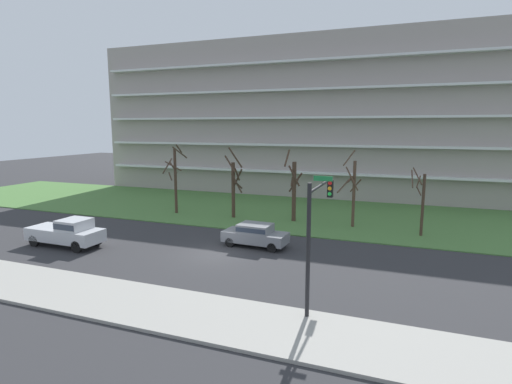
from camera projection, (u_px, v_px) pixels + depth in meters
The scene contains 12 objects.
ground at pixel (214, 254), 25.90m from camera, with size 160.00×160.00×0.00m, color #2D2D30.
sidewalk_curb_near at pixel (136, 303), 18.50m from camera, with size 80.00×4.00×0.15m, color #99968E.
grass_lawn_strip at pixel (279, 211), 38.82m from camera, with size 80.00×16.00×0.08m, color #477238.
apartment_building at pixel (314, 119), 50.50m from camera, with size 52.42×13.39×18.18m.
tree_far_left at pixel (175, 177), 37.31m from camera, with size 1.97×1.89×6.53m.
tree_left at pixel (234, 185), 35.56m from camera, with size 1.56×1.76×6.39m.
tree_center at pixel (294, 188), 34.28m from camera, with size 1.35×1.41×6.18m.
tree_right at pixel (353, 190), 32.32m from camera, with size 1.86×2.00×6.23m.
tree_far_right at pixel (421, 201), 29.60m from camera, with size 1.05×1.73×5.14m.
sedan_gray_near_left at pixel (255, 234), 27.41m from camera, with size 4.48×2.02×1.57m.
pickup_silver_center_left at pixel (68, 232), 27.40m from camera, with size 5.43×2.09×1.95m.
traffic_signal_mast at pixel (318, 218), 18.11m from camera, with size 0.90×5.08×5.85m.
Camera 1 is at (11.33, -22.37, 8.08)m, focal length 28.27 mm.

